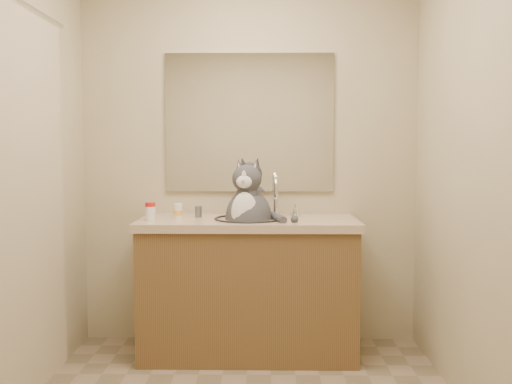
# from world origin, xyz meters

# --- Properties ---
(room) EXTENTS (2.22, 2.52, 2.42)m
(room) POSITION_xyz_m (0.00, 0.00, 1.20)
(room) COLOR gray
(room) RESTS_ON ground
(vanity) EXTENTS (1.34, 0.59, 1.12)m
(vanity) POSITION_xyz_m (0.00, 0.96, 0.44)
(vanity) COLOR brown
(vanity) RESTS_ON ground
(mirror) EXTENTS (1.10, 0.02, 0.90)m
(mirror) POSITION_xyz_m (0.00, 1.24, 1.45)
(mirror) COLOR white
(mirror) RESTS_ON room
(shower_curtain) EXTENTS (0.02, 1.30, 1.93)m
(shower_curtain) POSITION_xyz_m (-1.05, 0.10, 1.03)
(shower_curtain) COLOR beige
(shower_curtain) RESTS_ON ground
(cat) EXTENTS (0.40, 0.40, 0.58)m
(cat) POSITION_xyz_m (0.00, 0.94, 0.88)
(cat) COLOR #404045
(cat) RESTS_ON vanity
(pill_bottle_redcap) EXTENTS (0.07, 0.07, 0.11)m
(pill_bottle_redcap) POSITION_xyz_m (-0.59, 0.89, 0.90)
(pill_bottle_redcap) COLOR white
(pill_bottle_redcap) RESTS_ON vanity
(pill_bottle_orange) EXTENTS (0.06, 0.06, 0.09)m
(pill_bottle_orange) POSITION_xyz_m (-0.43, 0.96, 0.90)
(pill_bottle_orange) COLOR white
(pill_bottle_orange) RESTS_ON vanity
(grey_canister) EXTENTS (0.04, 0.04, 0.07)m
(grey_canister) POSITION_xyz_m (-0.32, 1.03, 0.89)
(grey_canister) COLOR slate
(grey_canister) RESTS_ON vanity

